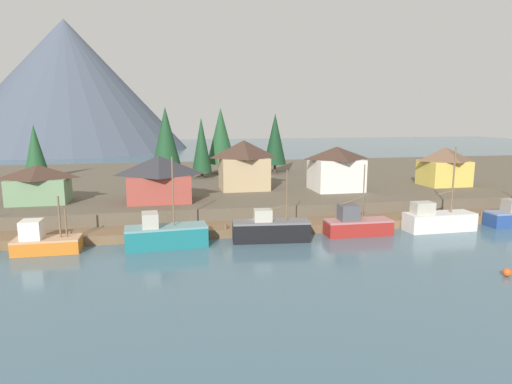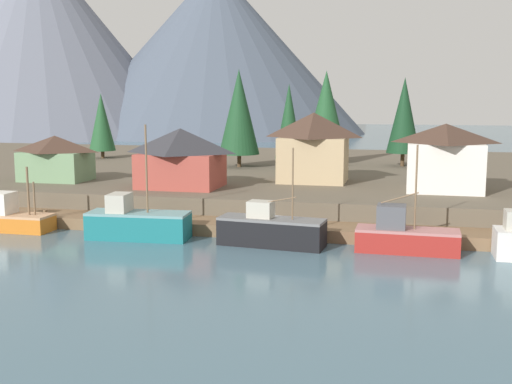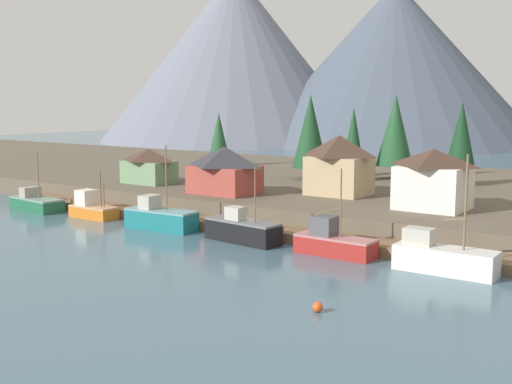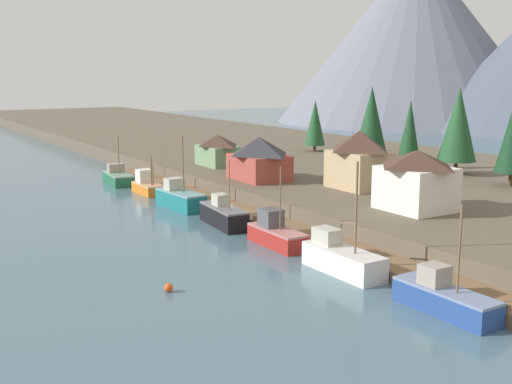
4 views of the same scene
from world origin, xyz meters
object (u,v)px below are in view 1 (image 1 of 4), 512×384
(fishing_boat_black, at_px, (270,230))
(conifer_mid_right, at_px, (275,139))
(house_red, at_px, (159,178))
(conifer_mid_left, at_px, (202,145))
(house_white, at_px, (336,168))
(fishing_boat_teal, at_px, (165,235))
(channel_buoy, at_px, (507,272))
(conifer_near_right, at_px, (166,139))
(house_yellow, at_px, (444,166))
(fishing_boat_white, at_px, (438,220))
(house_tan, at_px, (244,164))
(house_green, at_px, (39,184))
(conifer_back_left, at_px, (221,136))
(conifer_near_left, at_px, (35,148))
(fishing_boat_orange, at_px, (44,241))
(fishing_boat_red, at_px, (356,225))

(fishing_boat_black, bearing_deg, conifer_mid_right, 81.33)
(house_red, bearing_deg, conifer_mid_left, 71.38)
(house_white, bearing_deg, fishing_boat_teal, -147.46)
(channel_buoy, bearing_deg, conifer_near_right, 121.26)
(fishing_boat_black, height_order, house_yellow, house_yellow)
(fishing_boat_white, distance_m, house_tan, 27.73)
(fishing_boat_teal, distance_m, house_green, 20.95)
(house_red, height_order, conifer_mid_left, conifer_mid_left)
(house_yellow, bearing_deg, conifer_back_left, 146.29)
(house_yellow, distance_m, conifer_mid_right, 30.31)
(conifer_near_left, xyz_separation_m, conifer_mid_right, (42.65, -0.98, 1.27))
(fishing_boat_black, relative_size, house_red, 1.03)
(house_yellow, bearing_deg, fishing_boat_black, -152.63)
(fishing_boat_orange, relative_size, conifer_mid_right, 0.55)
(house_yellow, relative_size, conifer_near_right, 0.56)
(fishing_boat_red, distance_m, house_red, 25.03)
(house_yellow, bearing_deg, conifer_near_right, 161.10)
(house_tan, distance_m, house_green, 27.45)
(house_green, bearing_deg, conifer_mid_right, 32.54)
(fishing_boat_teal, relative_size, conifer_near_right, 0.75)
(fishing_boat_black, height_order, fishing_boat_red, fishing_boat_red)
(house_white, bearing_deg, channel_buoy, -83.71)
(house_yellow, xyz_separation_m, conifer_near_left, (-64.99, 21.16, 2.20))
(house_red, xyz_separation_m, conifer_near_left, (-21.39, 25.61, 2.27))
(house_yellow, height_order, house_tan, house_tan)
(fishing_boat_white, distance_m, conifer_near_left, 65.39)
(house_green, xyz_separation_m, conifer_mid_left, (21.75, 19.17, 3.33))
(conifer_back_left, bearing_deg, conifer_mid_right, -8.40)
(conifer_back_left, bearing_deg, fishing_boat_teal, -105.34)
(house_yellow, relative_size, conifer_back_left, 0.56)
(conifer_mid_right, height_order, channel_buoy, conifer_mid_right)
(house_green, bearing_deg, conifer_near_left, 105.57)
(house_tan, xyz_separation_m, channel_buoy, (16.38, -33.48, -5.87))
(fishing_boat_orange, distance_m, conifer_mid_left, 37.90)
(conifer_mid_left, distance_m, conifer_back_left, 6.81)
(house_green, relative_size, house_red, 0.89)
(conifer_near_left, bearing_deg, conifer_mid_right, -1.31)
(fishing_boat_orange, bearing_deg, conifer_mid_right, 48.52)
(fishing_boat_white, bearing_deg, channel_buoy, -103.20)
(fishing_boat_black, relative_size, conifer_near_left, 0.89)
(fishing_boat_teal, relative_size, conifer_back_left, 0.75)
(house_white, xyz_separation_m, conifer_mid_right, (-3.97, 21.05, 3.27))
(conifer_near_right, bearing_deg, fishing_boat_orange, -111.25)
(conifer_near_left, distance_m, conifer_back_left, 32.54)
(house_tan, xyz_separation_m, house_green, (-26.88, -5.41, -1.26))
(fishing_boat_red, distance_m, house_green, 38.99)
(fishing_boat_teal, xyz_separation_m, conifer_mid_right, (20.67, 36.77, 7.75))
(house_white, height_order, channel_buoy, house_white)
(fishing_boat_white, height_order, conifer_near_right, conifer_near_right)
(fishing_boat_teal, bearing_deg, conifer_mid_right, 56.62)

